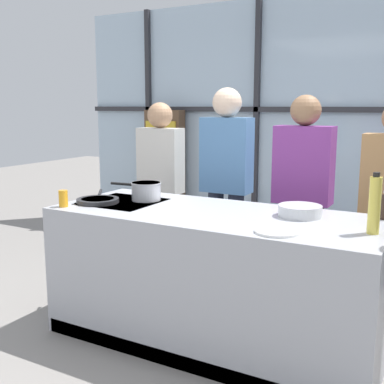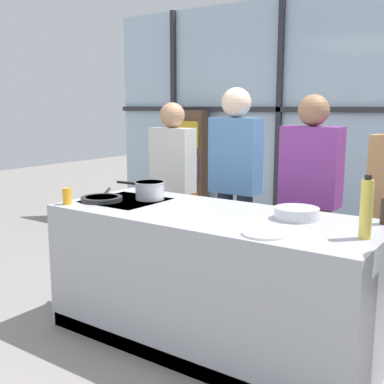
{
  "view_description": "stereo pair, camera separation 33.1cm",
  "coord_description": "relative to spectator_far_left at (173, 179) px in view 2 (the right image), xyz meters",
  "views": [
    {
      "loc": [
        1.36,
        -2.75,
        1.58
      ],
      "look_at": [
        -0.22,
        0.1,
        0.99
      ],
      "focal_mm": 45.0,
      "sensor_mm": 36.0,
      "label": 1
    },
    {
      "loc": [
        1.64,
        -2.58,
        1.58
      ],
      "look_at": [
        -0.22,
        0.1,
        0.99
      ],
      "focal_mm": 45.0,
      "sensor_mm": 36.0,
      "label": 2
    }
  ],
  "objects": [
    {
      "name": "ground_plane",
      "position": [
        0.98,
        -0.88,
        -0.92
      ],
      "size": [
        18.0,
        18.0,
        0.0
      ],
      "primitive_type": "plane",
      "color": "gray"
    },
    {
      "name": "back_window_wall",
      "position": [
        0.98,
        1.82,
        0.48
      ],
      "size": [
        6.4,
        0.1,
        2.8
      ],
      "color": "silver",
      "rests_on": "ground_plane"
    },
    {
      "name": "bookshelf",
      "position": [
        -0.99,
        1.64,
        -0.16
      ],
      "size": [
        0.52,
        0.19,
        1.53
      ],
      "color": "brown",
      "rests_on": "ground_plane"
    },
    {
      "name": "demo_island",
      "position": [
        0.98,
        -0.88,
        -0.48
      ],
      "size": [
        2.18,
        0.9,
        0.89
      ],
      "color": "#A8AAB2",
      "rests_on": "ground_plane"
    },
    {
      "name": "spectator_far_left",
      "position": [
        0.0,
        0.0,
        0.0
      ],
      "size": [
        0.4,
        0.23,
        1.61
      ],
      "rotation": [
        0.0,
        0.0,
        3.14
      ],
      "color": "#47382D",
      "rests_on": "ground_plane"
    },
    {
      "name": "spectator_center_left",
      "position": [
        0.65,
        -0.0,
        0.07
      ],
      "size": [
        0.42,
        0.24,
        1.73
      ],
      "rotation": [
        0.0,
        0.0,
        3.14
      ],
      "color": "#232838",
      "rests_on": "ground_plane"
    },
    {
      "name": "spectator_center_right",
      "position": [
        1.31,
        -0.0,
        0.02
      ],
      "size": [
        0.44,
        0.23,
        1.66
      ],
      "rotation": [
        0.0,
        0.0,
        3.14
      ],
      "color": "#47382D",
      "rests_on": "ground_plane"
    },
    {
      "name": "frying_pan",
      "position": [
        0.1,
        -0.99,
        -0.01
      ],
      "size": [
        0.39,
        0.47,
        0.03
      ],
      "color": "#232326",
      "rests_on": "demo_island"
    },
    {
      "name": "saucepan",
      "position": [
        0.35,
        -0.75,
        0.04
      ],
      "size": [
        0.41,
        0.22,
        0.13
      ],
      "color": "silver",
      "rests_on": "demo_island"
    },
    {
      "name": "white_plate",
      "position": [
        1.51,
        -1.17,
        -0.02
      ],
      "size": [
        0.25,
        0.25,
        0.01
      ],
      "primitive_type": "cylinder",
      "color": "white",
      "rests_on": "demo_island"
    },
    {
      "name": "mixing_bowl",
      "position": [
        1.5,
        -0.72,
        0.01
      ],
      "size": [
        0.27,
        0.27,
        0.07
      ],
      "color": "silver",
      "rests_on": "demo_island"
    },
    {
      "name": "oil_bottle",
      "position": [
        1.97,
        -0.93,
        0.13
      ],
      "size": [
        0.07,
        0.07,
        0.34
      ],
      "color": "#E0CC4C",
      "rests_on": "demo_island"
    },
    {
      "name": "juice_glass_near",
      "position": [
        -0.01,
        -1.22,
        0.03
      ],
      "size": [
        0.06,
        0.06,
        0.12
      ],
      "primitive_type": "cylinder",
      "color": "orange",
      "rests_on": "demo_island"
    }
  ]
}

